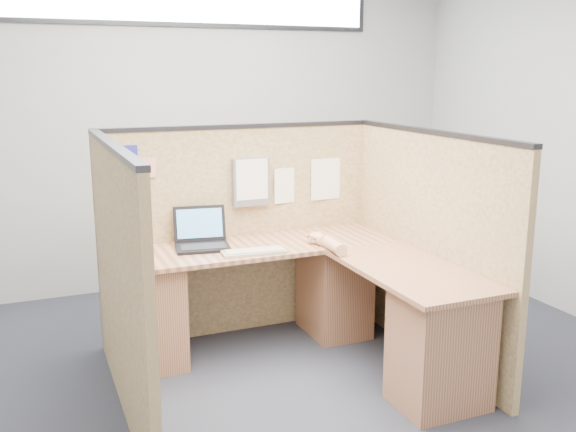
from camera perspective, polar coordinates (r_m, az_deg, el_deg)
name	(u,v)px	position (r m, az deg, el deg)	size (l,w,h in m)	color
floor	(296,386)	(4.08, 0.67, -14.88)	(5.00, 5.00, 0.00)	#20242D
wall_back	(195,128)	(5.77, -8.24, 7.71)	(5.00, 5.00, 0.00)	#AAAEB0
clerestory_window	(192,4)	(5.76, -8.54, 18.15)	(3.30, 0.04, 0.38)	#232328
cubicle_partitions	(270,249)	(4.17, -1.62, -2.92)	(2.06, 1.83, 1.53)	brown
l_desk	(304,306)	(4.23, 1.45, -8.04)	(1.95, 1.75, 0.73)	brown
laptop	(200,237)	(4.39, -7.84, -1.88)	(0.39, 0.39, 0.26)	black
keyboard	(254,252)	(4.19, -3.05, -3.21)	(0.42, 0.18, 0.03)	gray
mouse	(317,240)	(4.43, 2.58, -2.15)	(0.12, 0.07, 0.05)	#B8B8BC
hand_forearm	(328,243)	(4.30, 3.59, -2.40)	(0.12, 0.43, 0.09)	tan
blue_poster	(128,162)	(4.38, -14.03, 4.68)	(0.17, 0.00, 0.22)	navy
american_flag	(137,170)	(4.38, -13.32, 3.99)	(0.21, 0.01, 0.36)	olive
file_holder	(251,182)	(4.58, -3.31, 3.06)	(0.27, 0.05, 0.34)	slate
paper_left	(287,186)	(4.71, -0.12, 2.73)	(0.20, 0.00, 0.26)	white
paper_right	(326,179)	(4.84, 3.36, 3.30)	(0.24, 0.00, 0.31)	white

